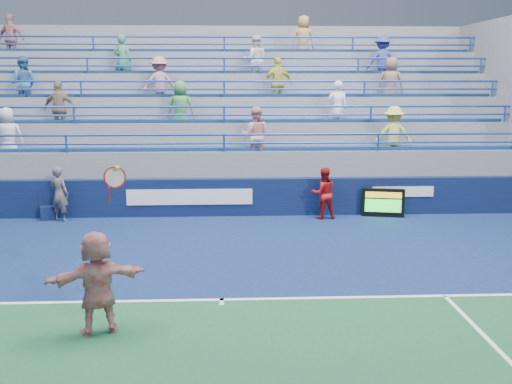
{
  "coord_description": "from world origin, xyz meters",
  "views": [
    {
      "loc": [
        0.18,
        -9.73,
        3.95
      ],
      "look_at": [
        0.73,
        2.5,
        1.5
      ],
      "focal_mm": 40.0,
      "sensor_mm": 36.0,
      "label": 1
    }
  ],
  "objects_px": {
    "serve_speed_board": "(383,203)",
    "judge_chair": "(48,212)",
    "line_judge": "(59,194)",
    "tennis_player": "(97,282)",
    "ball_girl": "(323,193)"
  },
  "relations": [
    {
      "from": "serve_speed_board",
      "to": "judge_chair",
      "type": "xyz_separation_m",
      "value": [
        -9.59,
        0.15,
        -0.19
      ]
    },
    {
      "from": "line_judge",
      "to": "judge_chair",
      "type": "bearing_deg",
      "value": -1.55
    },
    {
      "from": "line_judge",
      "to": "serve_speed_board",
      "type": "bearing_deg",
      "value": -155.53
    },
    {
      "from": "tennis_player",
      "to": "line_judge",
      "type": "relative_size",
      "value": 1.71
    },
    {
      "from": "ball_girl",
      "to": "line_judge",
      "type": "bearing_deg",
      "value": -7.37
    },
    {
      "from": "tennis_player",
      "to": "line_judge",
      "type": "bearing_deg",
      "value": 110.28
    },
    {
      "from": "tennis_player",
      "to": "line_judge",
      "type": "distance_m",
      "value": 7.77
    },
    {
      "from": "judge_chair",
      "to": "ball_girl",
      "type": "distance_m",
      "value": 7.85
    },
    {
      "from": "serve_speed_board",
      "to": "ball_girl",
      "type": "height_order",
      "value": "ball_girl"
    },
    {
      "from": "judge_chair",
      "to": "tennis_player",
      "type": "height_order",
      "value": "tennis_player"
    },
    {
      "from": "judge_chair",
      "to": "tennis_player",
      "type": "bearing_deg",
      "value": -67.42
    },
    {
      "from": "judge_chair",
      "to": "line_judge",
      "type": "relative_size",
      "value": 0.45
    },
    {
      "from": "tennis_player",
      "to": "ball_girl",
      "type": "distance_m",
      "value": 8.64
    },
    {
      "from": "serve_speed_board",
      "to": "line_judge",
      "type": "bearing_deg",
      "value": -179.66
    },
    {
      "from": "tennis_player",
      "to": "judge_chair",
      "type": "bearing_deg",
      "value": 112.58
    }
  ]
}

